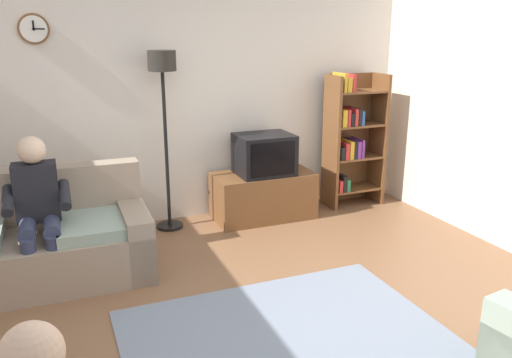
{
  "coord_description": "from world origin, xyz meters",
  "views": [
    {
      "loc": [
        -1.16,
        -2.84,
        2.06
      ],
      "look_at": [
        0.43,
        1.09,
        0.83
      ],
      "focal_mm": 36.51,
      "sensor_mm": 36.0,
      "label": 1
    }
  ],
  "objects_px": {
    "tv_stand": "(263,196)",
    "bookshelf": "(350,138)",
    "tv": "(264,154)",
    "person_on_couch": "(38,205)",
    "floor_lamp": "(163,91)",
    "couch": "(32,246)"
  },
  "relations": [
    {
      "from": "bookshelf",
      "to": "floor_lamp",
      "type": "bearing_deg",
      "value": 179.26
    },
    {
      "from": "person_on_couch",
      "to": "tv_stand",
      "type": "bearing_deg",
      "value": 19.02
    },
    {
      "from": "tv_stand",
      "to": "bookshelf",
      "type": "distance_m",
      "value": 1.27
    },
    {
      "from": "floor_lamp",
      "to": "person_on_couch",
      "type": "relative_size",
      "value": 1.49
    },
    {
      "from": "tv",
      "to": "floor_lamp",
      "type": "distance_m",
      "value": 1.27
    },
    {
      "from": "couch",
      "to": "person_on_couch",
      "type": "bearing_deg",
      "value": -52.99
    },
    {
      "from": "tv",
      "to": "person_on_couch",
      "type": "xyz_separation_m",
      "value": [
        -2.29,
        -0.77,
        -0.04
      ]
    },
    {
      "from": "floor_lamp",
      "to": "person_on_couch",
      "type": "xyz_separation_m",
      "value": [
        -1.25,
        -0.89,
        -0.75
      ]
    },
    {
      "from": "floor_lamp",
      "to": "person_on_couch",
      "type": "bearing_deg",
      "value": -144.52
    },
    {
      "from": "couch",
      "to": "person_on_couch",
      "type": "xyz_separation_m",
      "value": [
        0.08,
        -0.11,
        0.39
      ]
    },
    {
      "from": "tv_stand",
      "to": "floor_lamp",
      "type": "xyz_separation_m",
      "value": [
        -1.05,
        0.1,
        1.19
      ]
    },
    {
      "from": "tv_stand",
      "to": "tv",
      "type": "distance_m",
      "value": 0.48
    },
    {
      "from": "bookshelf",
      "to": "floor_lamp",
      "type": "height_order",
      "value": "floor_lamp"
    },
    {
      "from": "couch",
      "to": "floor_lamp",
      "type": "height_order",
      "value": "floor_lamp"
    },
    {
      "from": "bookshelf",
      "to": "tv_stand",
      "type": "bearing_deg",
      "value": -176.48
    },
    {
      "from": "tv",
      "to": "tv_stand",
      "type": "bearing_deg",
      "value": 90.0
    },
    {
      "from": "tv_stand",
      "to": "bookshelf",
      "type": "bearing_deg",
      "value": 3.52
    },
    {
      "from": "floor_lamp",
      "to": "couch",
      "type": "bearing_deg",
      "value": -149.64
    },
    {
      "from": "tv",
      "to": "bookshelf",
      "type": "bearing_deg",
      "value": 4.74
    },
    {
      "from": "tv",
      "to": "bookshelf",
      "type": "relative_size",
      "value": 0.38
    },
    {
      "from": "tv",
      "to": "person_on_couch",
      "type": "relative_size",
      "value": 0.48
    },
    {
      "from": "bookshelf",
      "to": "person_on_couch",
      "type": "relative_size",
      "value": 1.27
    }
  ]
}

